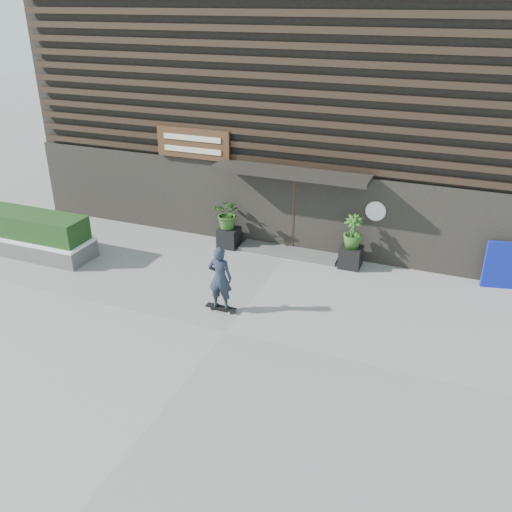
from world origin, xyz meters
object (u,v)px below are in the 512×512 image
at_px(raised_bed, 38,246).
at_px(blue_tarp, 512,266).
at_px(planter_pot_right, 351,257).
at_px(planter_pot_left, 229,237).
at_px(skateboarder, 220,278).

height_order(raised_bed, blue_tarp, blue_tarp).
relative_size(planter_pot_right, raised_bed, 0.17).
distance_m(planter_pot_left, blue_tarp, 7.98).
distance_m(planter_pot_right, blue_tarp, 4.20).
relative_size(planter_pot_left, blue_tarp, 0.43).
relative_size(raised_bed, blue_tarp, 2.51).
bearing_deg(skateboarder, planter_pot_right, 56.06).
xyz_separation_m(planter_pot_left, raised_bed, (-5.09, -2.62, -0.05)).
height_order(planter_pot_right, blue_tarp, blue_tarp).
bearing_deg(planter_pot_left, planter_pot_right, 0.00).
height_order(planter_pot_right, raised_bed, planter_pot_right).
bearing_deg(planter_pot_right, blue_tarp, 4.11).
xyz_separation_m(planter_pot_left, blue_tarp, (7.97, 0.30, 0.35)).
relative_size(planter_pot_left, planter_pot_right, 1.00).
bearing_deg(planter_pot_left, raised_bed, -152.76).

